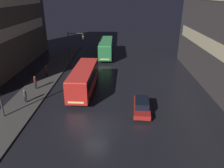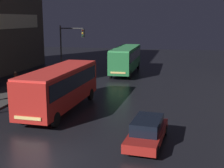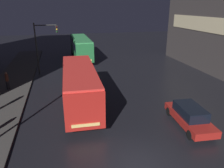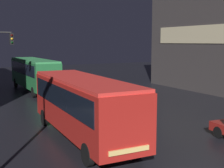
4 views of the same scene
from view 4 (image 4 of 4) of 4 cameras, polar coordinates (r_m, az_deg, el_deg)
The scene contains 2 objects.
bus_near at distance 16.71m, azimuth -5.36°, elevation -3.24°, with size 2.93×10.15×3.30m.
bus_far at distance 33.98m, azimuth -14.07°, elevation 2.23°, with size 2.67×10.69×3.37m.
Camera 4 is at (-8.61, -6.84, 5.21)m, focal length 50.00 mm.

